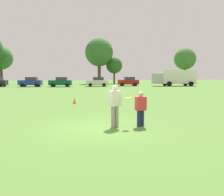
% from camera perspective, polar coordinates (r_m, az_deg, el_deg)
% --- Properties ---
extents(ground_plane, '(182.92, 182.92, 0.00)m').
position_cam_1_polar(ground_plane, '(9.47, -2.58, -7.49)').
color(ground_plane, '#517A33').
extents(player_thrower, '(0.56, 0.48, 1.76)m').
position_cam_1_polar(player_thrower, '(9.52, 0.70, -1.35)').
color(player_thrower, gray).
rests_on(player_thrower, ground).
extents(player_defender, '(0.47, 0.32, 1.47)m').
position_cam_1_polar(player_defender, '(9.76, 7.10, -2.23)').
color(player_defender, '#1E234C').
rests_on(player_defender, ground).
extents(frisbee, '(0.27, 0.27, 0.04)m').
position_cam_1_polar(frisbee, '(9.51, 3.93, -0.02)').
color(frisbee, yellow).
extents(traffic_cone, '(0.32, 0.32, 0.48)m').
position_cam_1_polar(traffic_cone, '(17.70, -9.25, -0.67)').
color(traffic_cone, '#D8590C').
rests_on(traffic_cone, ground).
extents(parked_car_center, '(4.31, 2.42, 1.82)m').
position_cam_1_polar(parked_car_center, '(46.19, -19.47, 3.79)').
color(parked_car_center, navy).
rests_on(parked_car_center, ground).
extents(parked_car_mid_right, '(4.31, 2.42, 1.82)m').
position_cam_1_polar(parked_car_mid_right, '(44.30, -12.57, 3.92)').
color(parked_car_mid_right, '#0C4C2D').
rests_on(parked_car_mid_right, ground).
extents(parked_car_near_right, '(4.31, 2.42, 1.82)m').
position_cam_1_polar(parked_car_near_right, '(44.65, -3.65, 4.05)').
color(parked_car_near_right, silver).
rests_on(parked_car_near_right, ground).
extents(parked_car_far_right, '(4.31, 2.42, 1.82)m').
position_cam_1_polar(parked_car_far_right, '(46.93, 4.08, 4.13)').
color(parked_car_far_right, maroon).
rests_on(parked_car_far_right, ground).
extents(box_truck, '(8.64, 3.36, 3.18)m').
position_cam_1_polar(box_truck, '(48.33, 15.28, 4.97)').
color(box_truck, white).
rests_on(box_truck, ground).
extents(tree_west_maple, '(5.58, 5.58, 9.07)m').
position_cam_1_polar(tree_west_maple, '(61.46, -25.85, 8.89)').
color(tree_west_maple, brown).
rests_on(tree_west_maple, ground).
extents(tree_center_elm, '(7.04, 7.04, 11.43)m').
position_cam_1_polar(tree_center_elm, '(59.07, -3.20, 11.18)').
color(tree_center_elm, brown).
rests_on(tree_center_elm, ground).
extents(tree_east_birch, '(4.15, 4.15, 6.74)m').
position_cam_1_polar(tree_east_birch, '(59.84, 0.55, 8.02)').
color(tree_east_birch, brown).
rests_on(tree_east_birch, ground).
extents(tree_east_oak, '(5.89, 5.89, 9.56)m').
position_cam_1_polar(tree_east_oak, '(66.90, 17.59, 9.17)').
color(tree_east_oak, brown).
rests_on(tree_east_oak, ground).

